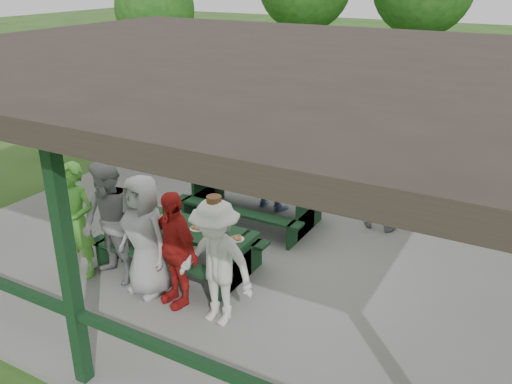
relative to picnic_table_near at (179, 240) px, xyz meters
The scene contains 16 objects.
ground 1.44m from the picnic_table_near, 64.86° to the left, with size 90.00×90.00×0.00m, color #264B17.
concrete_slab 1.42m from the picnic_table_near, 64.86° to the left, with size 10.00×8.00×0.10m, color slate.
pavilion_structure 2.92m from the picnic_table_near, 64.86° to the left, with size 10.60×8.60×3.24m.
picnic_table_near is the anchor object (origin of this frame).
picnic_table_far 2.01m from the picnic_table_near, 85.14° to the left, with size 2.52×1.39×0.75m.
table_setting 0.33m from the picnic_table_near, 166.53° to the left, with size 2.42×0.45×0.10m.
contestant_green 1.56m from the picnic_table_near, 142.54° to the right, with size 0.66×0.43×1.81m, color #50A335.
contestant_grey_left 1.12m from the picnic_table_near, 127.32° to the right, with size 0.93×0.72×1.90m, color gray.
contestant_grey_mid 0.91m from the picnic_table_near, 88.34° to the right, with size 0.89×0.58×1.81m, color #9A9A9C.
contestant_red 1.05m from the picnic_table_near, 55.97° to the right, with size 0.99×0.41×1.69m, color #AC1C19.
contestant_white_fedora 1.63m from the picnic_table_near, 34.95° to the right, with size 1.16×0.70×1.81m.
spectator_lblue 2.79m from the picnic_table_near, 85.72° to the left, with size 1.49×0.48×1.61m, color #859ECE.
spectator_blue 3.60m from the picnic_table_near, 110.80° to the left, with size 0.67×0.44×1.83m, color teal.
spectator_grey 3.73m from the picnic_table_near, 52.68° to the left, with size 0.77×0.60×1.59m, color gray.
farm_trailer 9.79m from the picnic_table_near, 95.10° to the left, with size 4.17×2.76×1.47m.
tree_edge_left 13.93m from the picnic_table_near, 129.91° to the left, with size 2.92×2.92×4.56m.
Camera 1 is at (4.16, -7.16, 4.50)m, focal length 38.00 mm.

